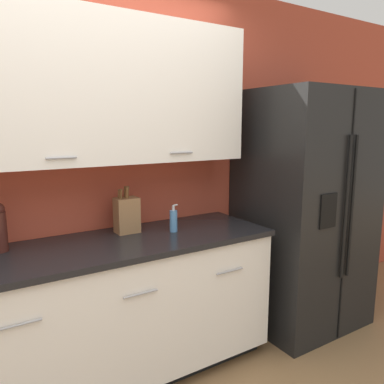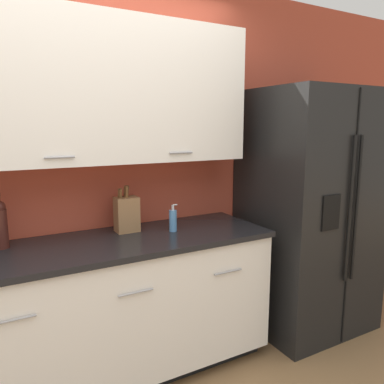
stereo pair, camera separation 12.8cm
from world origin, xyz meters
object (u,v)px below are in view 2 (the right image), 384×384
(refrigerator, at_px, (309,211))
(soap_dispenser, at_px, (173,220))
(wine_bottle, at_px, (0,223))
(knife_block, at_px, (127,214))

(refrigerator, bearing_deg, soap_dispenser, 176.33)
(refrigerator, bearing_deg, wine_bottle, 173.87)
(refrigerator, height_order, soap_dispenser, refrigerator)
(soap_dispenser, bearing_deg, wine_bottle, 171.06)
(knife_block, relative_size, wine_bottle, 0.96)
(refrigerator, height_order, wine_bottle, refrigerator)
(knife_block, bearing_deg, refrigerator, -8.66)
(knife_block, xyz_separation_m, soap_dispenser, (0.27, -0.14, -0.04))
(wine_bottle, bearing_deg, knife_block, -1.17)
(knife_block, xyz_separation_m, wine_bottle, (-0.73, 0.01, 0.03))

